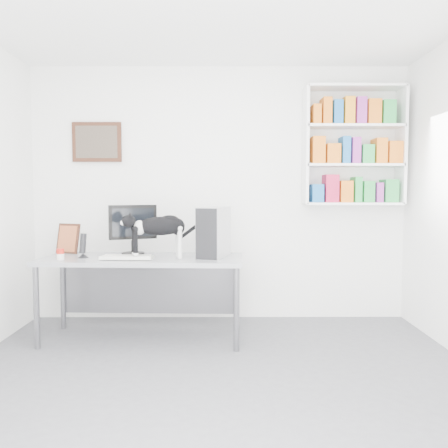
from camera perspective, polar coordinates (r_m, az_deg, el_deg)
The scene contains 11 objects.
room at distance 3.11m, azimuth -0.82°, elevation 3.44°, with size 4.01×4.01×2.70m.
bookshelf at distance 5.17m, azimuth 15.31°, elevation 9.06°, with size 1.03×0.28×1.24m, color white.
wall_art at distance 5.28m, azimuth -15.04°, elevation 9.50°, with size 0.52×0.04×0.42m, color #442415.
desk at distance 4.52m, azimuth -9.72°, elevation -8.79°, with size 1.85×0.72×0.77m, color gray.
monitor at distance 4.62m, azimuth -10.91°, elevation -0.63°, with size 0.46×0.22×0.49m, color black.
keyboard at distance 4.34m, azimuth -11.62°, elevation -3.95°, with size 0.46×0.18×0.04m, color beige.
pc_tower at distance 4.38m, azimuth -1.25°, elevation -0.97°, with size 0.21×0.46×0.46m, color #B1B1B6.
speaker at distance 4.52m, azimuth -16.60°, elevation -2.45°, with size 0.10×0.10×0.23m, color black.
leaning_print at distance 4.88m, azimuth -18.24°, elevation -1.61°, with size 0.24×0.10×0.30m, color #442415.
soup_can at distance 4.48m, azimuth -19.09°, elevation -3.43°, with size 0.07×0.07×0.10m, color red.
cat at distance 4.31m, azimuth -7.83°, elevation -1.52°, with size 0.65×0.17×0.40m, color black, non-canonical shape.
Camera 1 is at (0.03, -3.11, 1.38)m, focal length 38.00 mm.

